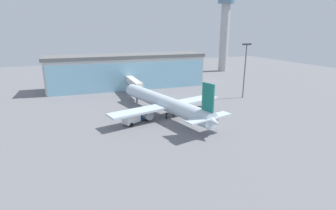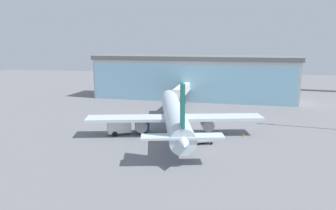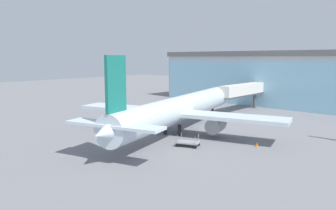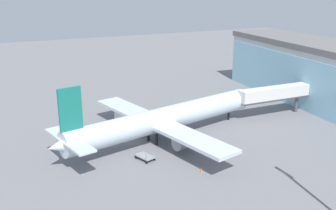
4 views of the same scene
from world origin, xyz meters
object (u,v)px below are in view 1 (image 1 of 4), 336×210
object	(u,v)px
apron_light_mast	(245,66)
catering_truck	(136,117)
airplane	(165,103)
baggage_cart	(195,118)
safety_cone_wingtip	(207,110)
control_tower	(225,25)
safety_cone_nose	(169,124)
jet_bridge	(134,83)

from	to	relation	value
apron_light_mast	catering_truck	bearing A→B (deg)	-165.29
airplane	baggage_cart	size ratio (longest dim) A/B	11.98
airplane	safety_cone_wingtip	distance (m)	12.61
control_tower	catering_truck	bearing A→B (deg)	-136.41
control_tower	safety_cone_nose	world-z (taller)	control_tower
jet_bridge	safety_cone_wingtip	size ratio (longest dim) A/B	26.63
apron_light_mast	catering_truck	distance (m)	40.57
apron_light_mast	catering_truck	world-z (taller)	apron_light_mast
airplane	safety_cone_wingtip	world-z (taller)	airplane
catering_truck	baggage_cart	world-z (taller)	catering_truck
safety_cone_wingtip	catering_truck	bearing A→B (deg)	-174.10
airplane	baggage_cart	distance (m)	8.32
control_tower	baggage_cart	xyz separation A→B (m)	(-49.03, -63.33, -22.49)
catering_truck	safety_cone_wingtip	xyz separation A→B (m)	(20.58, 2.13, -1.19)
jet_bridge	safety_cone_wingtip	bearing A→B (deg)	-148.17
jet_bridge	catering_truck	bearing A→B (deg)	166.65
jet_bridge	safety_cone_wingtip	world-z (taller)	jet_bridge
airplane	safety_cone_nose	xyz separation A→B (m)	(-1.62, -6.79, -3.10)
safety_cone_nose	jet_bridge	bearing A→B (deg)	90.74
control_tower	apron_light_mast	distance (m)	57.24
safety_cone_nose	safety_cone_wingtip	size ratio (longest dim) A/B	1.00
control_tower	safety_cone_wingtip	world-z (taller)	control_tower
baggage_cart	control_tower	bearing A→B (deg)	32.91
jet_bridge	catering_truck	world-z (taller)	jet_bridge
catering_truck	safety_cone_nose	xyz separation A→B (m)	(6.74, -4.75, -1.19)
jet_bridge	safety_cone_wingtip	distance (m)	27.72
jet_bridge	safety_cone_nose	size ratio (longest dim) A/B	26.63
catering_truck	apron_light_mast	bearing A→B (deg)	-14.04
apron_light_mast	baggage_cart	size ratio (longest dim) A/B	5.40
airplane	safety_cone_nose	bearing A→B (deg)	153.10
catering_truck	safety_cone_wingtip	bearing A→B (deg)	-22.85
jet_bridge	airplane	xyz separation A→B (m)	(2.02, -23.55, -0.77)
catering_truck	safety_cone_nose	world-z (taller)	catering_truck
baggage_cart	safety_cone_wingtip	world-z (taller)	baggage_cart
jet_bridge	airplane	bearing A→B (deg)	-174.53
airplane	apron_light_mast	bearing A→B (deg)	-88.48
safety_cone_nose	safety_cone_wingtip	world-z (taller)	same
control_tower	baggage_cart	size ratio (longest dim) A/B	11.94
control_tower	safety_cone_nose	size ratio (longest dim) A/B	68.88
baggage_cart	safety_cone_wingtip	distance (m)	8.47
airplane	baggage_cart	world-z (taller)	airplane
safety_cone_nose	safety_cone_wingtip	xyz separation A→B (m)	(13.85, 6.88, 0.00)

